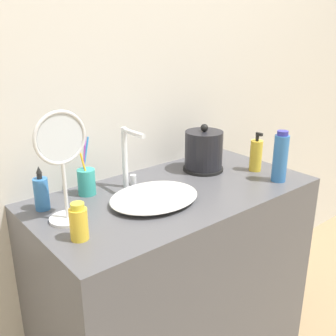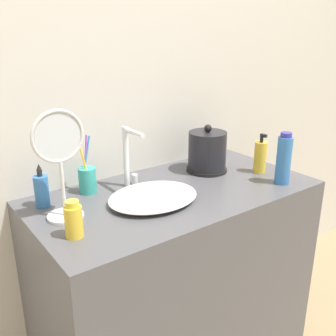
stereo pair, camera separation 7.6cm
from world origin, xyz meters
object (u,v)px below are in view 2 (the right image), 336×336
object	(u,v)px
toothbrush_cup	(87,179)
lotion_bottle	(260,157)
faucet	(129,155)
hand_cream_bottle	(41,190)
shampoo_bottle	(284,159)
electric_kettle	(207,153)
mouthwash_bottle	(73,220)
vanity_mirror	(60,158)

from	to	relation	value
toothbrush_cup	lotion_bottle	bearing A→B (deg)	-18.56
faucet	hand_cream_bottle	size ratio (longest dim) A/B	1.52
shampoo_bottle	faucet	bearing A→B (deg)	147.38
toothbrush_cup	faucet	bearing A→B (deg)	-16.10
faucet	electric_kettle	distance (m)	0.37
lotion_bottle	mouthwash_bottle	size ratio (longest dim) A/B	1.48
electric_kettle	toothbrush_cup	bearing A→B (deg)	170.79
mouthwash_bottle	faucet	bearing A→B (deg)	35.45
shampoo_bottle	mouthwash_bottle	bearing A→B (deg)	174.08
toothbrush_cup	mouthwash_bottle	bearing A→B (deg)	-122.15
electric_kettle	lotion_bottle	xyz separation A→B (m)	(0.17, -0.15, -0.01)
electric_kettle	vanity_mirror	xyz separation A→B (m)	(-0.67, -0.07, 0.12)
shampoo_bottle	vanity_mirror	xyz separation A→B (m)	(-0.81, 0.22, 0.10)
lotion_bottle	shampoo_bottle	world-z (taller)	shampoo_bottle
electric_kettle	vanity_mirror	distance (m)	0.68
shampoo_bottle	hand_cream_bottle	bearing A→B (deg)	157.45
electric_kettle	hand_cream_bottle	xyz separation A→B (m)	(-0.69, 0.06, -0.02)
mouthwash_bottle	vanity_mirror	size ratio (longest dim) A/B	0.32
faucet	toothbrush_cup	bearing A→B (deg)	163.90
lotion_bottle	shampoo_bottle	xyz separation A→B (m)	(-0.02, -0.14, 0.03)
faucet	electric_kettle	world-z (taller)	faucet
lotion_bottle	vanity_mirror	size ratio (longest dim) A/B	0.47
toothbrush_cup	hand_cream_bottle	xyz separation A→B (m)	(-0.18, -0.02, 0.01)
vanity_mirror	lotion_bottle	bearing A→B (deg)	-5.56
mouthwash_bottle	hand_cream_bottle	xyz separation A→B (m)	(-0.00, 0.26, 0.01)
faucet	vanity_mirror	world-z (taller)	vanity_mirror
hand_cream_bottle	vanity_mirror	world-z (taller)	vanity_mirror
mouthwash_bottle	vanity_mirror	bearing A→B (deg)	78.70
toothbrush_cup	hand_cream_bottle	distance (m)	0.18
faucet	vanity_mirror	size ratio (longest dim) A/B	0.66
mouthwash_bottle	lotion_bottle	bearing A→B (deg)	3.39
electric_kettle	toothbrush_cup	size ratio (longest dim) A/B	0.93
shampoo_bottle	mouthwash_bottle	size ratio (longest dim) A/B	1.81
shampoo_bottle	vanity_mirror	size ratio (longest dim) A/B	0.58
electric_kettle	shampoo_bottle	bearing A→B (deg)	-63.12
lotion_bottle	toothbrush_cup	bearing A→B (deg)	161.44
faucet	toothbrush_cup	size ratio (longest dim) A/B	1.08
hand_cream_bottle	toothbrush_cup	bearing A→B (deg)	6.24
hand_cream_bottle	lotion_bottle	bearing A→B (deg)	-13.70
toothbrush_cup	lotion_bottle	xyz separation A→B (m)	(0.68, -0.23, 0.02)
toothbrush_cup	mouthwash_bottle	size ratio (longest dim) A/B	1.92
lotion_bottle	vanity_mirror	bearing A→B (deg)	174.44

